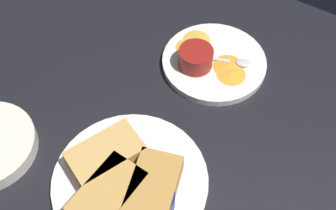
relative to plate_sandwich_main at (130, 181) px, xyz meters
The scene contains 11 objects.
ground_plane 9.38cm from the plate_sandwich_main, 19.17° to the left, with size 110.00×110.00×3.00cm, color black.
plate_sandwich_main is the anchor object (origin of this frame).
sandwich_half_near 6.26cm from the plate_sandwich_main, 85.37° to the left, with size 14.93×12.02×4.80cm.
sandwich_half_far 6.26cm from the plate_sandwich_main, behind, with size 13.56×8.18×4.80cm.
sandwich_half_extra 6.26cm from the plate_sandwich_main, 94.63° to the right, with size 14.75×11.15×4.80cm.
ramekin_dark_sauce 7.00cm from the plate_sandwich_main, 103.63° to the right, with size 7.33×7.33×3.90cm.
spoon_by_dark_ramekin 1.46cm from the plate_sandwich_main, 143.26° to the right, with size 2.86×9.96×0.80cm.
plate_chips_companion 33.34cm from the plate_sandwich_main, ahead, with size 22.98×22.98×1.60cm, color white.
ramekin_light_gravy 30.30cm from the plate_sandwich_main, ahead, with size 7.42×7.42×4.31cm.
spoon_by_gravy_ramekin 35.23cm from the plate_sandwich_main, ahead, with size 4.87×9.75×0.80cm.
plantain_chip_scatter 33.89cm from the plate_sandwich_main, ahead, with size 11.93×18.76×0.60cm.
Camera 1 is at (-32.49, -26.43, 70.21)cm, focal length 44.54 mm.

